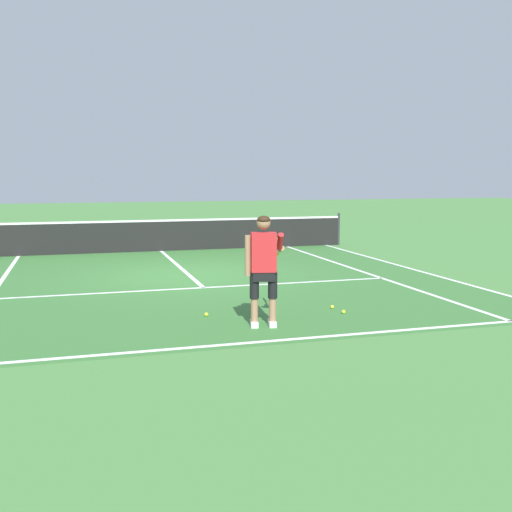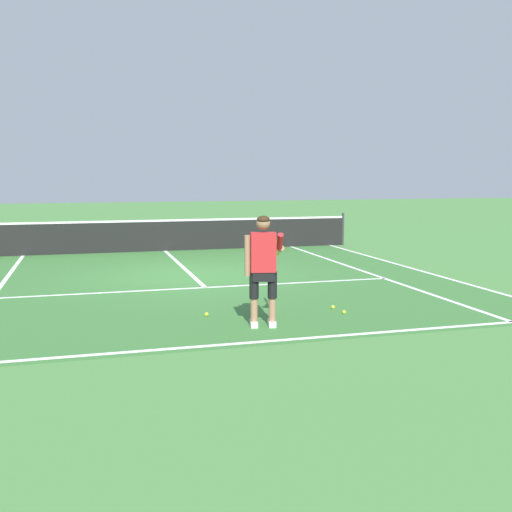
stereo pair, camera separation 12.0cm
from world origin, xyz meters
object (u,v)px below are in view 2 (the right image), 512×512
(tennis_ball_near_feet, at_px, (333,307))
(tennis_ball_mid_court, at_px, (207,314))
(tennis_ball_by_baseline, at_px, (344,312))
(tennis_player, at_px, (264,263))

(tennis_ball_near_feet, height_order, tennis_ball_mid_court, same)
(tennis_ball_by_baseline, bearing_deg, tennis_ball_mid_court, 168.20)
(tennis_ball_by_baseline, height_order, tennis_ball_mid_court, same)
(tennis_ball_mid_court, bearing_deg, tennis_ball_near_feet, -1.66)
(tennis_ball_near_feet, bearing_deg, tennis_ball_mid_court, 178.34)
(tennis_ball_near_feet, distance_m, tennis_ball_by_baseline, 0.41)
(tennis_ball_mid_court, bearing_deg, tennis_player, -51.76)
(tennis_player, relative_size, tennis_ball_mid_court, 25.95)
(tennis_ball_near_feet, distance_m, tennis_ball_mid_court, 2.23)
(tennis_player, bearing_deg, tennis_ball_by_baseline, 15.64)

